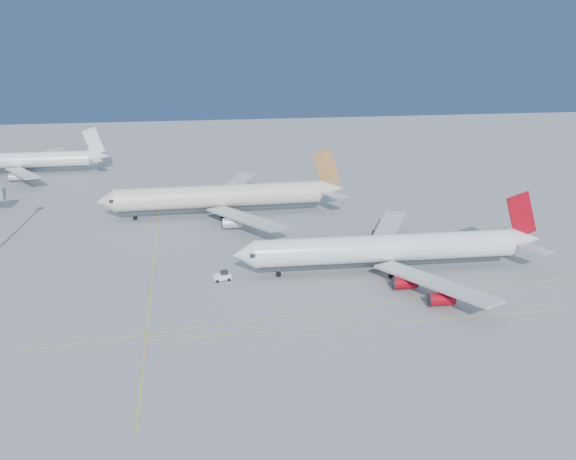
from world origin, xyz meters
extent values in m
plane|color=slate|center=(0.00, 0.00, 0.00)|extent=(500.00, 500.00, 0.00)
cube|color=gold|center=(5.00, -14.00, 0.01)|extent=(90.00, 0.18, 0.02)
cube|color=gold|center=(0.00, -6.00, 0.01)|extent=(118.86, 16.88, 0.02)
cube|color=gold|center=(-40.00, 30.00, 0.01)|extent=(0.18, 140.00, 0.02)
cylinder|color=white|center=(8.69, 10.26, 5.15)|extent=(55.54, 7.14, 5.74)
cone|color=white|center=(-21.18, 11.02, 5.15)|extent=(4.60, 5.85, 5.74)
cone|color=white|center=(39.85, 9.47, 5.74)|extent=(7.06, 5.63, 5.45)
cube|color=black|center=(-19.30, 10.97, 5.74)|extent=(1.72, 5.49, 0.69)
cube|color=#B7B7BC|center=(13.30, -5.93, 3.57)|extent=(16.56, 28.22, 0.54)
cube|color=#B7B7BC|center=(14.12, 26.20, 3.57)|extent=(17.75, 27.81, 0.54)
cube|color=#970612|center=(38.37, 9.51, 11.28)|extent=(7.62, 0.64, 10.47)
cylinder|color=gray|center=(-14.02, 10.84, 1.68)|extent=(0.24, 0.24, 2.28)
cylinder|color=black|center=(-14.02, 10.84, 0.54)|extent=(1.11, 0.72, 1.09)
cylinder|color=gray|center=(9.58, 6.18, 1.68)|extent=(0.32, 0.32, 2.28)
cylinder|color=black|center=(9.58, 6.18, 0.54)|extent=(1.11, 0.92, 1.09)
cylinder|color=gray|center=(9.79, 14.29, 1.68)|extent=(0.32, 0.32, 2.28)
cylinder|color=black|center=(9.79, 14.29, 0.54)|extent=(1.11, 0.92, 1.09)
cylinder|color=#970612|center=(9.43, -0.66, 1.71)|extent=(4.81, 2.59, 2.47)
cylinder|color=#970612|center=(13.41, -9.37, 1.71)|extent=(4.81, 2.59, 2.47)
cylinder|color=#970612|center=(9.99, 21.14, 1.71)|extent=(4.81, 2.59, 2.47)
cylinder|color=#970612|center=(14.40, 29.64, 1.71)|extent=(4.81, 2.59, 2.47)
cylinder|color=beige|center=(-23.29, 58.33, 5.51)|extent=(55.72, 7.30, 6.09)
cone|color=beige|center=(-53.44, 57.68, 5.51)|extent=(4.94, 6.20, 6.09)
cone|color=beige|center=(8.24, 59.02, 6.15)|extent=(7.61, 5.95, 5.79)
cube|color=black|center=(-51.41, 57.72, 6.15)|extent=(1.84, 5.83, 0.75)
cube|color=#B7B7BC|center=(-17.77, 41.65, 3.83)|extent=(18.60, 29.14, 0.59)
cube|color=#B7B7BC|center=(-18.50, 75.24, 3.83)|extent=(17.54, 29.49, 0.59)
cube|color=#A6743E|center=(6.64, 58.99, 12.11)|extent=(8.23, 0.66, 11.31)
cylinder|color=gray|center=(-46.08, 57.84, 1.82)|extent=(0.26, 0.26, 2.46)
cylinder|color=black|center=(-46.08, 57.84, 0.59)|extent=(1.19, 0.77, 1.18)
cylinder|color=gray|center=(-22.13, 54.03, 1.82)|extent=(0.34, 0.34, 2.46)
cylinder|color=black|center=(-22.13, 54.03, 0.59)|extent=(1.20, 0.99, 1.18)
cylinder|color=gray|center=(-22.32, 62.69, 1.82)|extent=(0.34, 0.34, 2.46)
cylinder|color=black|center=(-22.32, 62.69, 0.59)|extent=(1.20, 0.99, 1.18)
cylinder|color=#B7B7BC|center=(-20.90, 44.58, 1.83)|extent=(5.19, 2.78, 2.67)
cylinder|color=#B7B7BC|center=(-21.50, 72.18, 1.83)|extent=(5.19, 2.78, 2.67)
cylinder|color=white|center=(-90.02, 121.92, 4.96)|extent=(48.67, 5.74, 5.45)
cone|color=white|center=(-62.30, 122.09, 5.54)|extent=(6.84, 5.22, 5.17)
cube|color=#B7B7BC|center=(-85.48, 107.18, 3.46)|extent=(16.14, 25.76, 0.54)
cube|color=#B7B7BC|center=(-85.65, 136.71, 3.46)|extent=(15.89, 25.84, 0.54)
cube|color=silver|center=(-63.76, 122.08, 10.94)|extent=(7.48, 0.48, 10.29)
cylinder|color=gray|center=(-89.03, 118.03, 1.65)|extent=(0.31, 0.31, 2.24)
cylinder|color=black|center=(-89.03, 118.03, 0.54)|extent=(1.08, 0.88, 1.07)
cylinder|color=gray|center=(-89.07, 125.82, 1.65)|extent=(0.31, 0.31, 2.24)
cylinder|color=black|center=(-89.07, 125.82, 0.54)|extent=(1.08, 0.88, 1.07)
cylinder|color=#B7B7BC|center=(-88.23, 109.79, 1.64)|extent=(4.68, 2.46, 2.43)
cylinder|color=#B7B7BC|center=(-88.38, 134.07, 1.64)|extent=(4.68, 2.46, 2.43)
cube|color=white|center=(-25.78, 10.67, 0.80)|extent=(3.81, 2.42, 1.06)
cube|color=black|center=(-25.26, 10.77, 1.59)|extent=(1.68, 1.75, 0.80)
cylinder|color=black|center=(-26.82, 9.52, 0.31)|extent=(0.67, 0.42, 0.62)
cylinder|color=black|center=(-27.18, 11.34, 0.31)|extent=(0.67, 0.42, 0.62)
cylinder|color=black|center=(-24.39, 9.99, 0.31)|extent=(0.67, 0.42, 0.62)
cylinder|color=black|center=(-24.75, 11.82, 0.31)|extent=(0.67, 0.42, 0.62)
camera|label=1|loc=(-32.19, -112.23, 49.58)|focal=40.00mm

